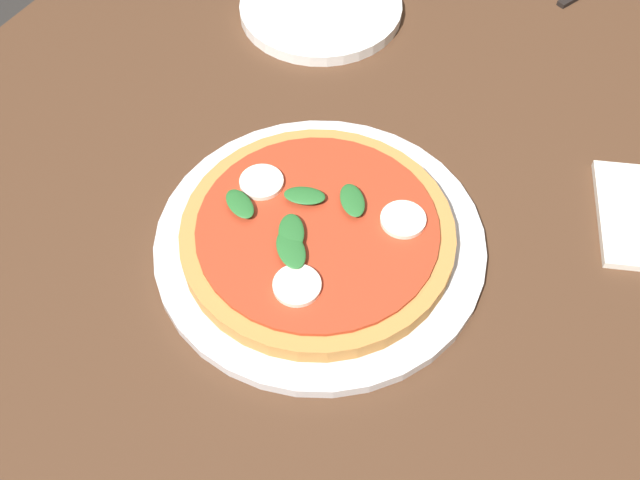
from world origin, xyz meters
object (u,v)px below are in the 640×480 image
at_px(pizza, 317,233).
at_px(plate_white, 321,8).
at_px(dining_table, 388,233).
at_px(serving_tray, 320,242).

relative_size(pizza, plate_white, 1.29).
height_order(dining_table, serving_tray, serving_tray).
bearing_deg(serving_tray, plate_white, -150.34).
bearing_deg(dining_table, plate_white, -133.95).
bearing_deg(pizza, serving_tray, 157.17).
distance_m(serving_tray, pizza, 0.02).
bearing_deg(plate_white, serving_tray, 29.66).
height_order(pizza, plate_white, pizza).
bearing_deg(pizza, plate_white, -150.74).
relative_size(serving_tray, pizza, 1.22).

